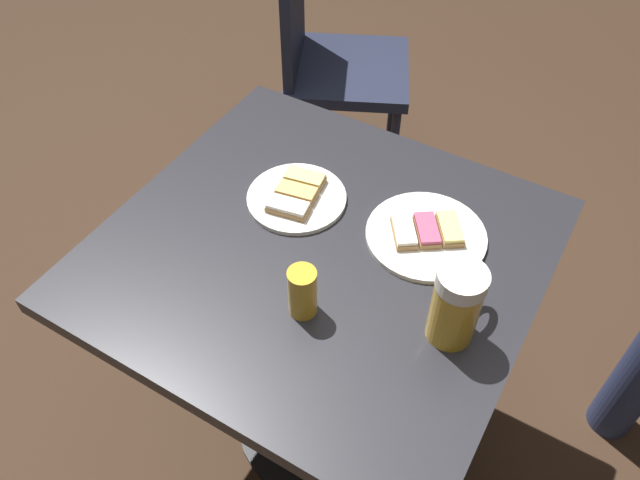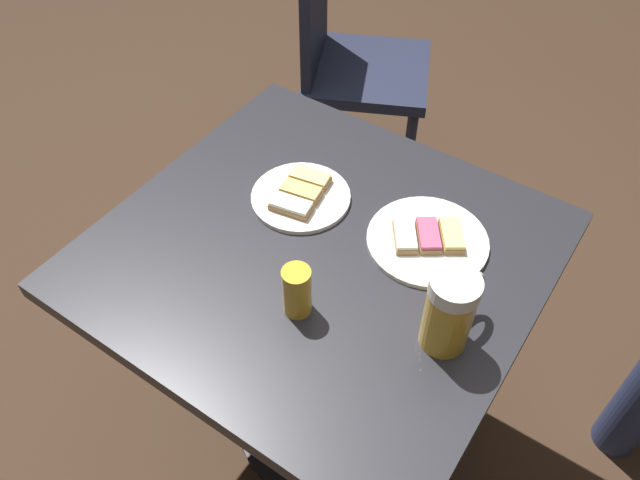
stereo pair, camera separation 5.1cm
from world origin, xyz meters
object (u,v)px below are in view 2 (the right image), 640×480
plate_near (428,239)px  beer_glass_small (297,291)px  cafe_chair (347,52)px  beer_mug (451,310)px  plate_far (301,195)px

plate_near → beer_glass_small: beer_glass_small is taller
plate_near → cafe_chair: cafe_chair is taller
beer_mug → beer_glass_small: bearing=20.7°
plate_near → beer_mug: (-0.12, 0.17, 0.07)m
plate_far → beer_mug: bearing=160.7°
cafe_chair → beer_glass_small: bearing=2.4°
beer_glass_small → cafe_chair: (0.52, -0.98, -0.22)m
beer_mug → cafe_chair: (0.75, -0.89, -0.25)m
plate_far → beer_glass_small: 0.28m
beer_mug → cafe_chair: cafe_chair is taller
beer_mug → cafe_chair: 1.19m
beer_mug → cafe_chair: size_ratio=0.17×
plate_near → beer_glass_small: bearing=66.8°
plate_far → beer_glass_small: bearing=124.3°
cafe_chair → beer_mug: bearing=14.7°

